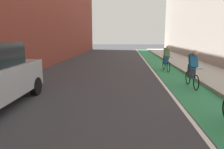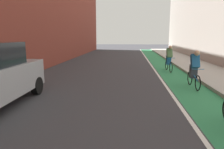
{
  "view_description": "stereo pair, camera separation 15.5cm",
  "coord_description": "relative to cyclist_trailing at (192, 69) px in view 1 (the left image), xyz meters",
  "views": [
    {
      "loc": [
        0.85,
        3.88,
        2.16
      ],
      "look_at": [
        0.42,
        10.61,
        0.92
      ],
      "focal_mm": 33.63,
      "sensor_mm": 36.0,
      "label": 1
    },
    {
      "loc": [
        1.01,
        3.89,
        2.16
      ],
      "look_at": [
        0.42,
        10.61,
        0.92
      ],
      "focal_mm": 33.63,
      "sensor_mm": 36.0,
      "label": 2
    }
  ],
  "objects": [
    {
      "name": "cyclist_far",
      "position": [
        -0.29,
        4.26,
        0.04
      ],
      "size": [
        0.48,
        1.68,
        1.6
      ],
      "color": "black",
      "rests_on": "ground"
    },
    {
      "name": "sidewalk_right",
      "position": [
        1.98,
        5.3,
        -0.73
      ],
      "size": [
        2.78,
        40.33,
        0.14
      ],
      "primitive_type": "cube",
      "color": "#A8A59E",
      "rests_on": "ground"
    },
    {
      "name": "bike_lane_paint",
      "position": [
        -0.21,
        5.3,
        -0.8
      ],
      "size": [
        1.6,
        40.33,
        0.0
      ],
      "primitive_type": "cube",
      "color": "#2D8451",
      "rests_on": "ground"
    },
    {
      "name": "ground_plane",
      "position": [
        -3.7,
        3.3,
        -0.8
      ],
      "size": [
        88.73,
        88.73,
        0.0
      ],
      "primitive_type": "plane",
      "color": "#38383D"
    },
    {
      "name": "cyclist_trailing",
      "position": [
        0.0,
        0.0,
        0.0
      ],
      "size": [
        0.48,
        1.68,
        1.59
      ],
      "color": "black",
      "rests_on": "ground"
    },
    {
      "name": "lane_divider_stripe",
      "position": [
        -1.11,
        5.3,
        -0.8
      ],
      "size": [
        0.12,
        40.33,
        0.0
      ],
      "primitive_type": "cube",
      "color": "white",
      "rests_on": "ground"
    }
  ]
}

